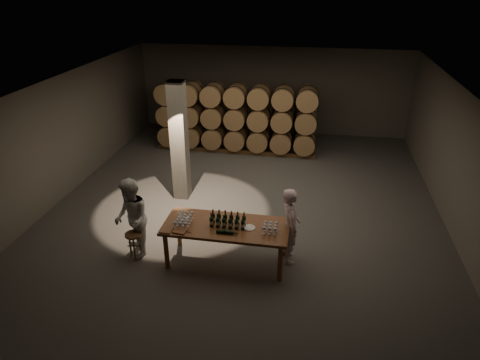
% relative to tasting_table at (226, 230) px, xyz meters
% --- Properties ---
extents(room, '(12.00, 12.00, 12.00)m').
position_rel_tasting_table_xyz_m(room, '(-1.80, 2.70, 0.80)').
color(room, '#585652').
rests_on(room, ground).
extents(tasting_table, '(2.60, 1.10, 0.90)m').
position_rel_tasting_table_xyz_m(tasting_table, '(0.00, 0.00, 0.00)').
color(tasting_table, brown).
rests_on(tasting_table, ground).
extents(barrel_stack_back, '(5.48, 0.95, 1.57)m').
position_rel_tasting_table_xyz_m(barrel_stack_back, '(-0.96, 7.70, 0.03)').
color(barrel_stack_back, brown).
rests_on(barrel_stack_back, ground).
extents(barrel_stack_front, '(5.48, 0.95, 2.31)m').
position_rel_tasting_table_xyz_m(barrel_stack_front, '(-0.96, 6.30, 0.40)').
color(barrel_stack_front, brown).
rests_on(barrel_stack_front, ground).
extents(bottle_cluster, '(0.73, 0.23, 0.33)m').
position_rel_tasting_table_xyz_m(bottle_cluster, '(0.04, -0.02, 0.22)').
color(bottle_cluster, black).
rests_on(bottle_cluster, tasting_table).
extents(lying_bottles, '(0.44, 0.07, 0.07)m').
position_rel_tasting_table_xyz_m(lying_bottles, '(0.05, -0.31, 0.14)').
color(lying_bottles, black).
rests_on(lying_bottles, tasting_table).
extents(glass_cluster_left, '(0.30, 0.52, 0.16)m').
position_rel_tasting_table_xyz_m(glass_cluster_left, '(-0.88, -0.06, 0.22)').
color(glass_cluster_left, silver).
rests_on(glass_cluster_left, tasting_table).
extents(glass_cluster_right, '(0.30, 0.30, 0.17)m').
position_rel_tasting_table_xyz_m(glass_cluster_right, '(0.92, -0.06, 0.22)').
color(glass_cluster_right, silver).
rests_on(glass_cluster_right, tasting_table).
extents(plate, '(0.25, 0.25, 0.01)m').
position_rel_tasting_table_xyz_m(plate, '(0.49, -0.01, 0.11)').
color(plate, white).
rests_on(plate, tasting_table).
extents(notebook_near, '(0.27, 0.23, 0.03)m').
position_rel_tasting_table_xyz_m(notebook_near, '(-0.86, -0.40, 0.12)').
color(notebook_near, brown).
rests_on(notebook_near, tasting_table).
extents(notebook_corner, '(0.23, 0.29, 0.02)m').
position_rel_tasting_table_xyz_m(notebook_corner, '(-1.14, -0.38, 0.12)').
color(notebook_corner, brown).
rests_on(notebook_corner, tasting_table).
extents(pen, '(0.12, 0.04, 0.01)m').
position_rel_tasting_table_xyz_m(pen, '(-0.68, -0.40, 0.11)').
color(pen, black).
rests_on(pen, tasting_table).
extents(stool, '(0.36, 0.36, 0.61)m').
position_rel_tasting_table_xyz_m(stool, '(-1.97, -0.22, -0.30)').
color(stool, brown).
rests_on(stool, ground).
extents(person_man, '(0.55, 0.71, 1.71)m').
position_rel_tasting_table_xyz_m(person_man, '(1.30, 0.30, 0.06)').
color(person_man, silver).
rests_on(person_man, ground).
extents(person_woman, '(1.05, 1.10, 1.80)m').
position_rel_tasting_table_xyz_m(person_woman, '(-2.02, -0.10, 0.10)').
color(person_woman, silver).
rests_on(person_woman, ground).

